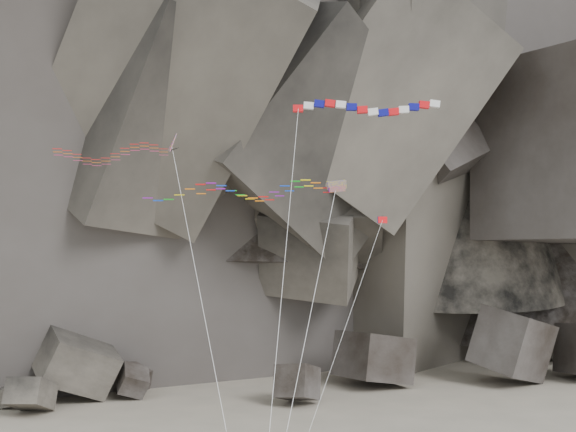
{
  "coord_description": "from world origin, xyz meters",
  "views": [
    {
      "loc": [
        -5.55,
        -42.24,
        16.47
      ],
      "look_at": [
        -0.07,
        6.0,
        18.03
      ],
      "focal_mm": 45.0,
      "sensor_mm": 36.0,
      "label": 1
    }
  ],
  "objects": [
    {
      "name": "headland",
      "position": [
        0.0,
        70.0,
        42.0
      ],
      "size": [
        110.0,
        70.0,
        84.0
      ],
      "primitive_type": null,
      "color": "#5A5349",
      "rests_on": "ground"
    },
    {
      "name": "boulder_field",
      "position": [
        7.87,
        35.71,
        2.52
      ],
      "size": [
        75.92,
        16.63,
        9.85
      ],
      "color": "#47423F",
      "rests_on": "ground"
    },
    {
      "name": "delta_kite",
      "position": [
        -11.86,
        4.78,
        21.99
      ],
      "size": [
        12.22,
        16.77,
        21.73
      ],
      "rotation": [
        0.0,
        0.0,
        0.14
      ],
      "color": "red",
      "rests_on": "ground"
    },
    {
      "name": "banner_kite",
      "position": [
        4.63,
        2.99,
        24.79
      ],
      "size": [
        12.89,
        15.03,
        23.78
      ],
      "rotation": [
        0.0,
        0.0,
        -0.11
      ],
      "color": "red",
      "rests_on": "ground"
    },
    {
      "name": "parafoil_kite",
      "position": [
        -3.84,
        1.54,
        19.41
      ],
      "size": [
        12.7,
        13.0,
        18.41
      ],
      "rotation": [
        0.0,
        0.0,
        0.12
      ],
      "color": "yellow",
      "rests_on": "ground"
    },
    {
      "name": "pennant_kite",
      "position": [
        3.33,
        -2.35,
        14.74
      ],
      "size": [
        8.56,
        10.74,
        16.11
      ],
      "rotation": [
        0.0,
        0.0,
        0.3
      ],
      "color": "red",
      "rests_on": "ground"
    }
  ]
}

